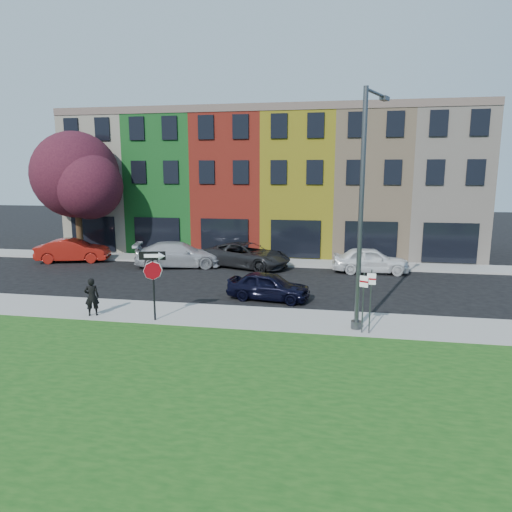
% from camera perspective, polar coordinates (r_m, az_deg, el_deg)
% --- Properties ---
extents(ground, '(120.00, 120.00, 0.00)m').
position_cam_1_polar(ground, '(16.16, -0.48, -11.41)').
color(ground, black).
rests_on(ground, ground).
extents(sidewalk_near, '(40.00, 3.00, 0.12)m').
position_cam_1_polar(sidewalk_near, '(18.72, 7.32, -8.18)').
color(sidewalk_near, gray).
rests_on(sidewalk_near, ground).
extents(sidewalk_far, '(40.00, 2.40, 0.12)m').
position_cam_1_polar(sidewalk_far, '(30.87, -0.84, -0.66)').
color(sidewalk_far, gray).
rests_on(sidewalk_far, ground).
extents(rowhouse_block, '(30.00, 10.12, 10.00)m').
position_cam_1_polar(rowhouse_block, '(36.32, 1.80, 8.84)').
color(rowhouse_block, beige).
rests_on(rowhouse_block, ground).
extents(stop_sign, '(1.04, 0.24, 2.82)m').
position_cam_1_polar(stop_sign, '(18.54, -12.76, -1.90)').
color(stop_sign, black).
rests_on(stop_sign, sidewalk_near).
extents(man, '(0.86, 0.80, 1.60)m').
position_cam_1_polar(man, '(20.16, -19.84, -4.82)').
color(man, black).
rests_on(man, sidewalk_near).
extents(sedan_near, '(2.74, 4.40, 1.34)m').
position_cam_1_polar(sedan_near, '(21.76, 1.59, -3.76)').
color(sedan_near, black).
rests_on(sedan_near, ground).
extents(parked_car_red, '(4.11, 5.57, 1.55)m').
position_cam_1_polar(parked_car_red, '(33.29, -21.90, 0.65)').
color(parked_car_red, maroon).
rests_on(parked_car_red, ground).
extents(parked_car_silver, '(4.95, 6.64, 1.61)m').
position_cam_1_polar(parked_car_silver, '(29.64, -9.62, 0.19)').
color(parked_car_silver, '#A7A8AC').
rests_on(parked_car_silver, ground).
extents(parked_car_dark, '(6.23, 7.35, 1.58)m').
position_cam_1_polar(parked_car_dark, '(29.08, -1.18, 0.11)').
color(parked_car_dark, black).
rests_on(parked_car_dark, ground).
extents(parked_car_white, '(2.23, 4.70, 1.54)m').
position_cam_1_polar(parked_car_white, '(28.39, 14.13, -0.50)').
color(parked_car_white, white).
rests_on(parked_car_white, ground).
extents(street_lamp, '(1.23, 2.44, 8.85)m').
position_cam_1_polar(street_lamp, '(17.33, 13.20, 5.42)').
color(street_lamp, '#444749').
rests_on(street_lamp, sidewalk_near).
extents(parking_sign_a, '(0.32, 0.10, 2.41)m').
position_cam_1_polar(parking_sign_a, '(17.25, 14.14, -4.68)').
color(parking_sign_a, '#444749').
rests_on(parking_sign_a, sidewalk_near).
extents(parking_sign_b, '(0.30, 0.17, 2.28)m').
position_cam_1_polar(parking_sign_b, '(17.25, 13.26, -4.88)').
color(parking_sign_b, '#444749').
rests_on(parking_sign_b, sidewalk_near).
extents(tree_purple, '(7.02, 6.14, 8.62)m').
position_cam_1_polar(tree_purple, '(33.90, -21.40, 9.17)').
color(tree_purple, black).
rests_on(tree_purple, sidewalk_far).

